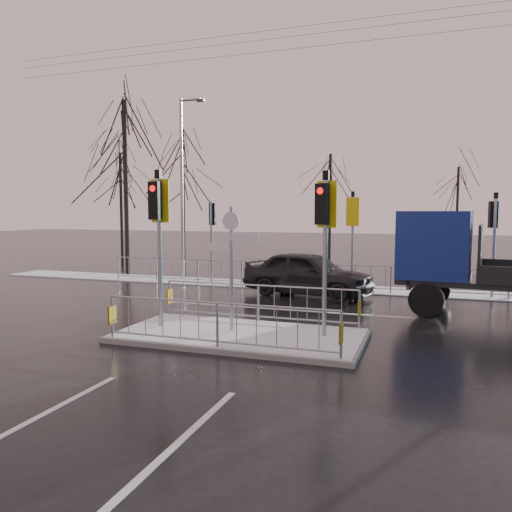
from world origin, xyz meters
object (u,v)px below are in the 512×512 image
(traffic_island, at_px, (240,323))
(street_lamp_left, at_px, (183,181))
(car_far_lane, at_px, (308,273))
(flatbed_truck, at_px, (468,259))

(traffic_island, bearing_deg, street_lamp_left, 124.07)
(car_far_lane, distance_m, street_lamp_left, 8.04)
(flatbed_truck, bearing_deg, car_far_lane, 163.48)
(flatbed_truck, bearing_deg, traffic_island, -137.18)
(traffic_island, height_order, street_lamp_left, street_lamp_left)
(flatbed_truck, relative_size, street_lamp_left, 0.85)
(traffic_island, relative_size, car_far_lane, 1.24)
(flatbed_truck, bearing_deg, street_lamp_left, 159.59)
(flatbed_truck, height_order, street_lamp_left, street_lamp_left)
(car_far_lane, bearing_deg, street_lamp_left, 79.36)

